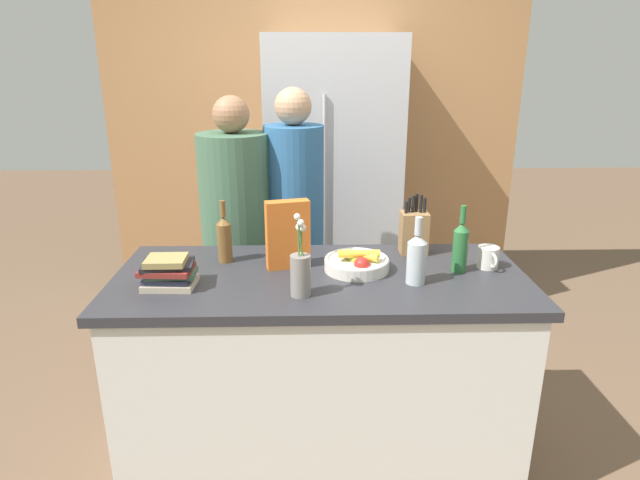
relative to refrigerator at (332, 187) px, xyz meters
The scene contains 15 objects.
ground_plane 1.76m from the refrigerator, 94.58° to the right, with size 14.00×14.00×0.00m, color brown.
kitchen_island 1.56m from the refrigerator, 94.58° to the right, with size 1.71×0.75×0.93m.
back_wall_wood 0.51m from the refrigerator, 108.13° to the left, with size 2.91×0.12×2.60m.
refrigerator is the anchor object (origin of this frame).
fruit_bowl 1.43m from the refrigerator, 88.49° to the right, with size 0.27×0.27×0.10m.
knife_block 1.26m from the refrigerator, 75.45° to the right, with size 0.12×0.10×0.27m.
flower_vase 1.69m from the refrigerator, 96.75° to the right, with size 0.08×0.08×0.32m.
cereal_box 1.41m from the refrigerator, 100.40° to the right, with size 0.19×0.10×0.29m.
coffee_mug 1.53m from the refrigerator, 67.03° to the right, with size 0.09×0.13×0.09m.
book_stack 1.73m from the refrigerator, 114.33° to the right, with size 0.21×0.16×0.12m.
bottle_oil 1.59m from the refrigerator, 80.67° to the right, with size 0.08×0.08×0.27m.
bottle_vinegar 1.52m from the refrigerator, 72.21° to the right, with size 0.06×0.06×0.29m.
bottle_wine 1.41m from the refrigerator, 112.21° to the right, with size 0.06×0.06×0.28m.
person_at_sink 0.95m from the refrigerator, 125.39° to the right, with size 0.37×0.37×1.61m.
person_in_blue 0.76m from the refrigerator, 108.41° to the right, with size 0.32×0.32×1.65m.
Camera 1 is at (-0.05, -2.05, 1.78)m, focal length 30.00 mm.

